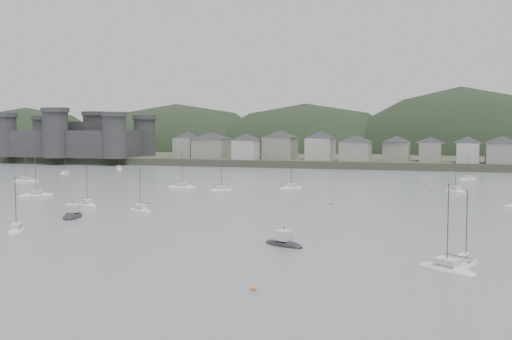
% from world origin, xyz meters
% --- Properties ---
extents(ground, '(900.00, 900.00, 0.00)m').
position_xyz_m(ground, '(0.00, 0.00, 0.00)').
color(ground, slate).
rests_on(ground, ground).
extents(far_shore_land, '(900.00, 250.00, 3.00)m').
position_xyz_m(far_shore_land, '(0.00, 295.00, 1.50)').
color(far_shore_land, '#383D2D').
rests_on(far_shore_land, ground).
extents(forested_ridge, '(851.55, 103.94, 102.57)m').
position_xyz_m(forested_ridge, '(4.83, 269.40, -11.28)').
color(forested_ridge, black).
rests_on(forested_ridge, ground).
extents(castle, '(66.00, 43.00, 20.00)m').
position_xyz_m(castle, '(-120.00, 179.80, 10.96)').
color(castle, '#38383B').
rests_on(castle, far_shore_land).
extents(waterfront_town, '(451.48, 28.46, 12.92)m').
position_xyz_m(waterfront_town, '(50.59, 183.34, 8.66)').
color(waterfront_town, gray).
rests_on(waterfront_town, far_shore_land).
extents(moored_fleet, '(224.09, 168.94, 13.64)m').
position_xyz_m(moored_fleet, '(2.62, 63.25, 0.18)').
color(moored_fleet, silver).
rests_on(moored_fleet, ground).
extents(motor_launch_near, '(7.26, 5.47, 3.67)m').
position_xyz_m(motor_launch_near, '(24.24, 10.29, 0.30)').
color(motor_launch_near, black).
rests_on(motor_launch_near, ground).
extents(motor_launch_far, '(6.25, 9.40, 4.10)m').
position_xyz_m(motor_launch_far, '(-20.80, 25.97, 0.28)').
color(motor_launch_far, black).
rests_on(motor_launch_far, ground).
extents(mooring_buoys, '(182.37, 123.89, 0.70)m').
position_xyz_m(mooring_buoys, '(-2.07, 63.08, 0.15)').
color(mooring_buoys, '#CC7E44').
rests_on(mooring_buoys, ground).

